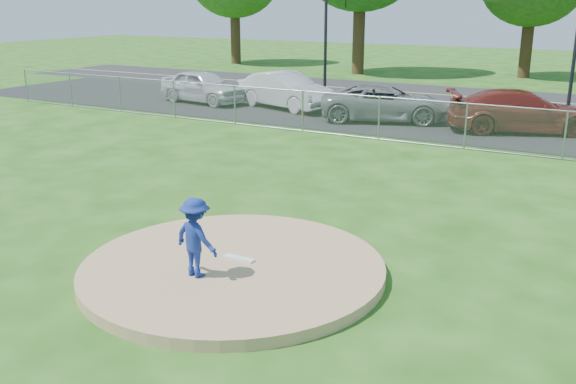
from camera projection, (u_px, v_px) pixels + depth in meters
name	position (u px, v px, depth m)	size (l,w,h in m)	color
ground	(415.00, 158.00, 19.80)	(120.00, 120.00, 0.00)	#1B4A10
pitchers_mound	(233.00, 268.00, 11.42)	(5.40, 5.40, 0.20)	#A5845A
pitching_rubber	(239.00, 258.00, 11.55)	(0.60, 0.15, 0.04)	white
chain_link_fence	(436.00, 124.00, 21.25)	(40.00, 0.06, 1.50)	gray
parking_lot	(468.00, 124.00, 25.22)	(50.00, 8.00, 0.01)	black
street	(507.00, 99.00, 31.48)	(60.00, 7.00, 0.01)	#232326
traffic_signal_left	(330.00, 27.00, 32.96)	(1.28, 0.20, 5.60)	black
pitcher	(196.00, 237.00, 10.70)	(0.89, 0.51, 1.37)	navy
traffic_cone	(302.00, 105.00, 27.34)	(0.37, 0.37, 0.72)	#F2520C
parked_car_silver	(203.00, 86.00, 30.22)	(1.80, 4.48, 1.53)	silver
parked_car_white	(286.00, 90.00, 28.64)	(1.69, 4.85, 1.60)	silver
parked_car_gray	(385.00, 103.00, 25.69)	(2.36, 5.12, 1.42)	gray
parked_car_darkred	(521.00, 111.00, 23.50)	(2.15, 5.29, 1.54)	maroon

